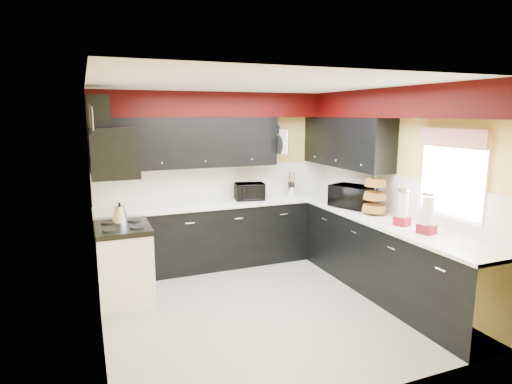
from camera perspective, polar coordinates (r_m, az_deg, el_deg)
ground at (r=5.18m, az=1.28°, el=-14.75°), size 3.60×3.60×0.00m
wall_back at (r=6.45m, az=-4.99°, el=1.89°), size 3.60×0.06×2.50m
wall_right at (r=5.73m, az=18.13°, el=0.32°), size 0.06×3.60×2.50m
wall_left at (r=4.41m, az=-20.72°, el=-2.74°), size 0.06×3.60×2.50m
ceiling at (r=4.70m, az=1.41°, el=14.05°), size 3.60×3.60×0.06m
cab_back at (r=6.34m, az=-4.08°, el=-5.66°), size 3.60×0.60×0.90m
cab_right at (r=5.51m, az=17.25°, el=-8.61°), size 0.60×3.00×0.90m
counter_back at (r=6.23m, az=-4.13°, el=-1.50°), size 3.62×0.64×0.04m
counter_right at (r=5.38m, az=17.52°, el=-3.87°), size 0.64×3.02×0.04m
splash_back at (r=6.45m, az=-4.95°, el=1.35°), size 3.60×0.02×0.50m
splash_right at (r=5.73m, az=18.02°, el=-0.27°), size 0.02×3.60×0.50m
upper_back at (r=6.10m, az=-9.11°, el=6.50°), size 2.60×0.35×0.70m
upper_right at (r=6.27m, az=11.88°, el=6.52°), size 0.35×1.80×0.70m
soffit_back at (r=6.21m, az=-4.65°, el=11.52°), size 3.60×0.36×0.35m
soffit_right at (r=5.39m, az=18.53°, el=11.20°), size 0.36×3.24×0.35m
stove at (r=5.37m, az=-17.13°, el=-9.34°), size 0.60×0.75×0.86m
cooktop at (r=5.23m, az=-17.39°, el=-4.59°), size 0.62×0.77×0.06m
hood at (r=5.08m, az=-18.50°, el=5.12°), size 0.50×0.78×0.55m
hood_duct at (r=5.06m, az=-20.27°, el=9.76°), size 0.24×0.40×0.40m
window at (r=5.03m, az=24.76°, el=2.00°), size 0.03×0.86×0.96m
valance at (r=4.95m, az=24.68°, el=6.56°), size 0.04×0.88×0.20m
pan_top at (r=6.44m, az=2.64°, el=8.60°), size 0.03×0.22×0.40m
pan_mid at (r=6.33m, az=3.12°, el=6.31°), size 0.03×0.28×0.46m
pan_low at (r=6.57m, az=2.15°, el=6.20°), size 0.03×0.24×0.42m
cut_board at (r=6.23m, az=3.67°, el=6.69°), size 0.03×0.26×0.35m
baskets at (r=5.60m, az=15.56°, el=-0.48°), size 0.27×0.27×0.50m
clock at (r=4.56m, az=-21.15°, el=9.07°), size 0.03×0.30×0.30m
deco_plate at (r=5.36m, az=20.92°, el=10.26°), size 0.03×0.24×0.24m
toaster_oven at (r=6.34m, az=-0.85°, el=0.07°), size 0.48×0.42×0.25m
microwave at (r=5.97m, az=12.69°, el=-0.58°), size 0.55×0.64×0.30m
utensil_crock at (r=6.66m, az=4.77°, el=0.10°), size 0.16×0.16×0.15m
knife_block at (r=6.67m, az=4.71°, el=0.38°), size 0.14×0.16×0.21m
kettle at (r=5.41m, az=-17.68°, el=-2.78°), size 0.21×0.21×0.19m
dispenser_a at (r=5.15m, az=18.99°, el=-2.05°), size 0.19×0.19×0.40m
dispenser_b at (r=4.89m, az=21.92°, el=-2.71°), size 0.19×0.19×0.43m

